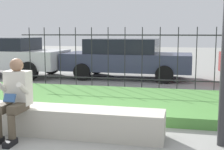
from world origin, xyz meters
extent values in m
plane|color=gray|center=(0.00, 0.00, 0.00)|extent=(60.00, 60.00, 0.00)
cube|color=#B7B2A3|center=(-0.14, 0.00, 0.22)|extent=(2.92, 0.56, 0.44)
cube|color=gray|center=(-0.14, 0.00, 0.04)|extent=(2.80, 0.51, 0.08)
cube|color=#4C4233|center=(-1.08, -0.41, 0.50)|extent=(0.15, 0.42, 0.13)
cube|color=black|center=(-0.86, -0.68, 0.04)|extent=(0.11, 0.26, 0.09)
cylinder|color=#4C4233|center=(-0.86, -0.62, 0.26)|extent=(0.11, 0.11, 0.35)
cube|color=#4C4233|center=(-0.86, -0.41, 0.50)|extent=(0.15, 0.42, 0.13)
cube|color=beige|center=(-0.97, -0.20, 0.77)|extent=(0.38, 0.24, 0.54)
sphere|color=#8C664C|center=(-0.97, -0.22, 1.13)|extent=(0.21, 0.21, 0.21)
cylinder|color=beige|center=(-1.14, -0.36, 0.79)|extent=(0.08, 0.29, 0.24)
cylinder|color=beige|center=(-0.80, -0.36, 0.79)|extent=(0.08, 0.29, 0.24)
cube|color=#335689|center=(-0.97, -0.46, 0.66)|extent=(0.18, 0.09, 0.13)
cube|color=#4C893D|center=(0.00, 2.09, 0.09)|extent=(8.17, 2.78, 0.19)
cylinder|color=#232326|center=(0.00, 3.83, 0.35)|extent=(6.17, 0.03, 0.03)
cylinder|color=#232326|center=(0.00, 3.83, 1.56)|extent=(6.17, 0.03, 0.03)
cylinder|color=#232326|center=(-2.85, 3.83, 0.89)|extent=(0.02, 0.02, 1.77)
cylinder|color=#232326|center=(-2.37, 3.83, 0.89)|extent=(0.02, 0.02, 1.77)
cylinder|color=#232326|center=(-1.90, 3.83, 0.89)|extent=(0.02, 0.02, 1.77)
cylinder|color=#232326|center=(-1.42, 3.83, 0.89)|extent=(0.02, 0.02, 1.77)
cylinder|color=#232326|center=(-0.95, 3.83, 0.89)|extent=(0.02, 0.02, 1.77)
cylinder|color=#232326|center=(-0.47, 3.83, 0.89)|extent=(0.02, 0.02, 1.77)
cylinder|color=#232326|center=(0.00, 3.83, 0.89)|extent=(0.02, 0.02, 1.77)
cylinder|color=#232326|center=(0.47, 3.83, 0.89)|extent=(0.02, 0.02, 1.77)
cylinder|color=#232326|center=(0.95, 3.83, 0.89)|extent=(0.02, 0.02, 1.77)
cylinder|color=#232326|center=(1.42, 3.83, 0.89)|extent=(0.02, 0.02, 1.77)
cylinder|color=#232326|center=(1.90, 3.83, 0.89)|extent=(0.02, 0.02, 1.77)
cylinder|color=#232326|center=(2.37, 3.83, 0.89)|extent=(0.02, 0.02, 1.77)
cube|color=silver|center=(-4.85, 5.92, 0.65)|extent=(4.35, 1.92, 0.65)
cube|color=black|center=(-5.02, 5.92, 1.21)|extent=(2.40, 1.66, 0.46)
cylinder|color=black|center=(-3.53, 4.99, 0.33)|extent=(0.65, 0.21, 0.65)
cylinder|color=black|center=(-3.50, 6.80, 0.33)|extent=(0.65, 0.21, 0.65)
cube|color=#383D56|center=(-0.38, 6.33, 0.59)|extent=(4.52, 1.87, 0.61)
cube|color=black|center=(-0.56, 6.34, 1.15)|extent=(2.49, 1.63, 0.51)
cylinder|color=black|center=(0.99, 5.43, 0.29)|extent=(0.58, 0.21, 0.58)
cylinder|color=black|center=(1.02, 7.19, 0.29)|extent=(0.58, 0.21, 0.58)
cylinder|color=black|center=(-1.79, 5.47, 0.29)|extent=(0.58, 0.21, 0.58)
cylinder|color=black|center=(-1.76, 7.24, 0.29)|extent=(0.58, 0.21, 0.58)
camera|label=1|loc=(1.55, -4.59, 1.64)|focal=50.00mm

